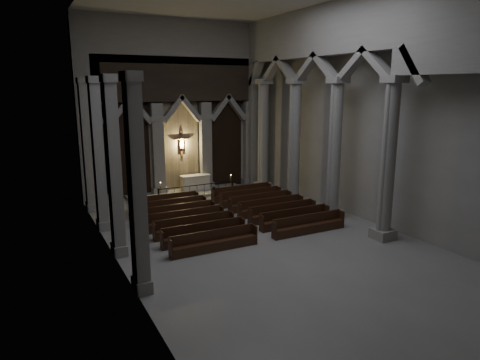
{
  "coord_description": "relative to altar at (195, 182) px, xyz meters",
  "views": [
    {
      "loc": [
        -10.28,
        -17.35,
        7.52
      ],
      "look_at": [
        0.24,
        3.0,
        2.49
      ],
      "focal_mm": 32.0,
      "sensor_mm": 36.0,
      "label": 1
    }
  ],
  "objects": [
    {
      "name": "pews",
      "position": [
        -0.75,
        -7.35,
        -0.38
      ],
      "size": [
        9.74,
        8.04,
        0.97
      ],
      "color": "black",
      "rests_on": "ground"
    },
    {
      "name": "left_pilasters",
      "position": [
        -7.5,
        -7.57,
        3.22
      ],
      "size": [
        0.6,
        13.0,
        8.03
      ],
      "color": "gray",
      "rests_on": "ground"
    },
    {
      "name": "right_arcade",
      "position": [
        4.75,
        -9.74,
        7.13
      ],
      "size": [
        1.0,
        24.0,
        12.0
      ],
      "color": "gray",
      "rests_on": "ground"
    },
    {
      "name": "altar",
      "position": [
        0.0,
        0.0,
        0.0
      ],
      "size": [
        2.13,
        0.85,
        1.08
      ],
      "color": "beige",
      "rests_on": "sanctuary_step"
    },
    {
      "name": "sanctuary_step",
      "position": [
        -0.75,
        -0.47,
        -0.62
      ],
      "size": [
        8.5,
        2.6,
        0.15
      ],
      "primitive_type": "cube",
      "color": "gray",
      "rests_on": "ground"
    },
    {
      "name": "room",
      "position": [
        -0.75,
        -11.07,
        6.91
      ],
      "size": [
        24.0,
        24.1,
        12.0
      ],
      "color": "gray",
      "rests_on": "ground"
    },
    {
      "name": "altar_rail",
      "position": [
        -0.75,
        -2.21,
        0.01
      ],
      "size": [
        5.41,
        0.09,
        1.06
      ],
      "color": "black",
      "rests_on": "ground"
    },
    {
      "name": "candle_stand_right",
      "position": [
        1.84,
        -2.12,
        -0.29
      ],
      "size": [
        0.25,
        0.25,
        1.48
      ],
      "color": "#AA7234",
      "rests_on": "ground"
    },
    {
      "name": "worshipper",
      "position": [
        -0.08,
        -3.52,
        -0.13
      ],
      "size": [
        0.48,
        0.4,
        1.12
      ],
      "primitive_type": "imported",
      "rotation": [
        0.0,
        0.0,
        -0.37
      ],
      "color": "black",
      "rests_on": "ground"
    },
    {
      "name": "candle_stand_left",
      "position": [
        -3.24,
        -2.12,
        -0.29
      ],
      "size": [
        0.25,
        0.25,
        1.47
      ],
      "color": "#AA7234",
      "rests_on": "ground"
    },
    {
      "name": "sanctuary_wall",
      "position": [
        -0.75,
        0.46,
        5.92
      ],
      "size": [
        14.0,
        0.77,
        12.0
      ],
      "color": "gray",
      "rests_on": "ground"
    }
  ]
}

